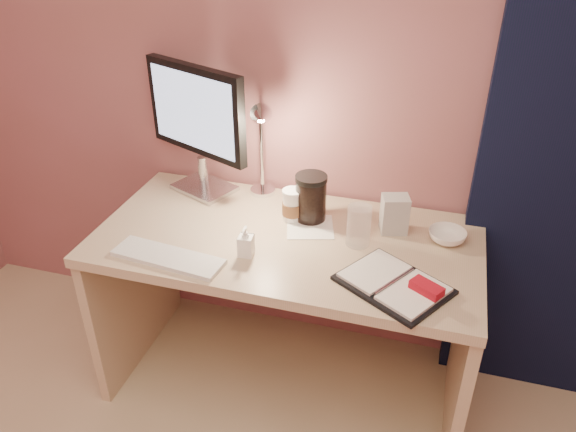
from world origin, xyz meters
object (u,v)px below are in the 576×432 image
(monitor, at_px, (199,118))
(keyboard, at_px, (168,257))
(planner, at_px, (396,284))
(lotion_bottle, at_px, (246,241))
(desk, at_px, (292,275))
(dark_jar, at_px, (311,200))
(desk_lamp, at_px, (243,140))
(product_box, at_px, (394,214))
(clear_cup, at_px, (359,226))
(bowl, at_px, (447,236))
(coffee_cup, at_px, (292,206))

(monitor, height_order, keyboard, monitor)
(planner, bearing_deg, lotion_bottle, -152.71)
(desk, height_order, dark_jar, dark_jar)
(desk, height_order, monitor, monitor)
(dark_jar, bearing_deg, desk_lamp, 170.82)
(product_box, distance_m, desk_lamp, 0.63)
(clear_cup, bearing_deg, dark_jar, 149.78)
(planner, height_order, desk_lamp, desk_lamp)
(bowl, height_order, lotion_bottle, lotion_bottle)
(desk, height_order, planner, planner)
(desk_lamp, bearing_deg, dark_jar, -28.77)
(keyboard, distance_m, planner, 0.77)
(desk, height_order, clear_cup, clear_cup)
(desk, bearing_deg, desk_lamp, 152.50)
(keyboard, bearing_deg, dark_jar, 51.22)
(coffee_cup, xyz_separation_m, lotion_bottle, (-0.09, -0.27, -0.00))
(clear_cup, bearing_deg, planner, -52.84)
(monitor, bearing_deg, keyboard, -57.21)
(planner, relative_size, coffee_cup, 3.19)
(desk, relative_size, lotion_bottle, 12.38)
(keyboard, distance_m, product_box, 0.82)
(keyboard, bearing_deg, monitor, 105.95)
(clear_cup, xyz_separation_m, bowl, (0.31, 0.11, -0.05))
(bowl, relative_size, product_box, 0.94)
(dark_jar, bearing_deg, planner, -42.29)
(desk, bearing_deg, coffee_cup, 105.31)
(monitor, height_order, clear_cup, monitor)
(planner, height_order, product_box, product_box)
(dark_jar, relative_size, desk_lamp, 0.37)
(clear_cup, height_order, desk_lamp, desk_lamp)
(dark_jar, bearing_deg, clear_cup, -30.22)
(lotion_bottle, xyz_separation_m, product_box, (0.47, 0.30, 0.02))
(coffee_cup, bearing_deg, dark_jar, 20.47)
(clear_cup, bearing_deg, monitor, 161.99)
(lotion_bottle, relative_size, desk_lamp, 0.26)
(coffee_cup, height_order, desk_lamp, desk_lamp)
(desk, bearing_deg, bowl, 6.16)
(planner, xyz_separation_m, lotion_bottle, (-0.52, 0.04, 0.04))
(planner, height_order, lotion_bottle, lotion_bottle)
(planner, xyz_separation_m, clear_cup, (-0.16, 0.22, 0.06))
(monitor, bearing_deg, desk, 0.71)
(coffee_cup, relative_size, product_box, 0.89)
(keyboard, relative_size, product_box, 2.77)
(coffee_cup, xyz_separation_m, bowl, (0.58, 0.01, -0.04))
(keyboard, height_order, dark_jar, dark_jar)
(monitor, distance_m, lotion_bottle, 0.59)
(coffee_cup, height_order, product_box, product_box)
(product_box, bearing_deg, clear_cup, -149.34)
(desk, distance_m, dark_jar, 0.32)
(planner, distance_m, desk_lamp, 0.80)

